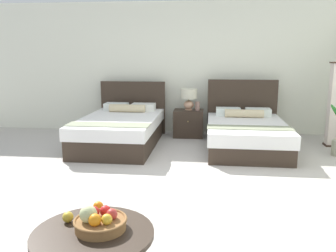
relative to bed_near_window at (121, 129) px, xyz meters
name	(u,v)px	position (x,y,z in m)	size (l,w,h in m)	color
ground_plane	(172,186)	(1.11, -1.94, -0.30)	(10.02, 10.13, 0.02)	#B5AEA6
wall_back	(187,68)	(1.11, 1.32, 1.05)	(10.02, 0.12, 2.69)	white
bed_near_window	(121,129)	(0.00, 0.00, 0.00)	(1.36, 2.25, 1.08)	#32271D
bed_near_corner	(246,133)	(2.23, 0.01, -0.02)	(1.38, 2.09, 1.14)	#32271D
nightstand	(188,123)	(1.18, 0.82, -0.03)	(0.59, 0.50, 0.54)	#32271D
table_lamp	(189,97)	(1.18, 0.84, 0.51)	(0.32, 0.32, 0.42)	tan
vase	(197,106)	(1.36, 0.78, 0.33)	(0.09, 0.09, 0.18)	#967065
coffee_table	(93,243)	(0.74, -3.95, 0.02)	(0.86, 0.86, 0.40)	#32271D
fruit_bowl	(99,221)	(0.78, -3.91, 0.17)	(0.38, 0.38, 0.19)	olive
loose_apple	(68,217)	(0.51, -3.82, 0.15)	(0.08, 0.08, 0.08)	gold
loose_orange	(98,206)	(0.68, -3.62, 0.15)	(0.08, 0.08, 0.08)	orange
floor_lamp_corner	(334,105)	(3.78, 0.33, 0.45)	(0.22, 0.22, 1.50)	#382419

